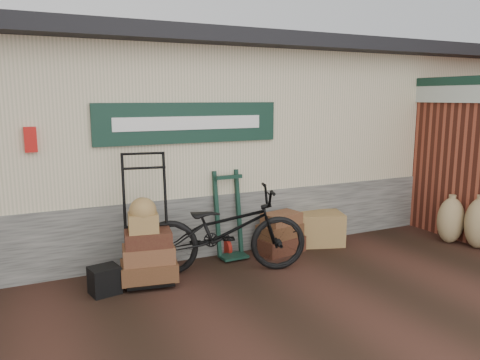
% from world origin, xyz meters
% --- Properties ---
extents(ground, '(80.00, 80.00, 0.00)m').
position_xyz_m(ground, '(0.00, 0.00, 0.00)').
color(ground, black).
rests_on(ground, ground).
extents(station_building, '(14.40, 4.10, 3.20)m').
position_xyz_m(station_building, '(-0.01, 2.74, 1.61)').
color(station_building, '#4C4C47').
rests_on(station_building, ground).
extents(brick_outbuilding, '(1.71, 4.51, 2.62)m').
position_xyz_m(brick_outbuilding, '(4.70, 1.19, 1.30)').
color(brick_outbuilding, maroon).
rests_on(brick_outbuilding, ground).
extents(porter_trolley, '(0.92, 0.75, 1.65)m').
position_xyz_m(porter_trolley, '(-1.06, 0.50, 0.82)').
color(porter_trolley, black).
rests_on(porter_trolley, ground).
extents(green_barrow, '(0.47, 0.40, 1.26)m').
position_xyz_m(green_barrow, '(0.23, 0.85, 0.63)').
color(green_barrow, '#112E22').
rests_on(green_barrow, ground).
extents(suitcase_stack, '(0.77, 0.57, 0.61)m').
position_xyz_m(suitcase_stack, '(1.00, 0.71, 0.31)').
color(suitcase_stack, '#3E1A13').
rests_on(suitcase_stack, ground).
extents(wicker_hamper, '(0.90, 0.73, 0.51)m').
position_xyz_m(wicker_hamper, '(1.73, 0.79, 0.25)').
color(wicker_hamper, brown).
rests_on(wicker_hamper, ground).
extents(black_trunk, '(0.38, 0.34, 0.33)m').
position_xyz_m(black_trunk, '(-1.64, 0.30, 0.16)').
color(black_trunk, black).
rests_on(black_trunk, ground).
extents(bicycle, '(1.37, 2.30, 1.26)m').
position_xyz_m(bicycle, '(-0.07, 0.33, 0.63)').
color(bicycle, black).
rests_on(bicycle, ground).
extents(burlap_sack_left, '(0.50, 0.44, 0.73)m').
position_xyz_m(burlap_sack_left, '(3.68, -0.06, 0.37)').
color(burlap_sack_left, olive).
rests_on(burlap_sack_left, ground).
extents(burlap_sack_right, '(0.61, 0.57, 0.78)m').
position_xyz_m(burlap_sack_right, '(3.85, -0.44, 0.39)').
color(burlap_sack_right, olive).
rests_on(burlap_sack_right, ground).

